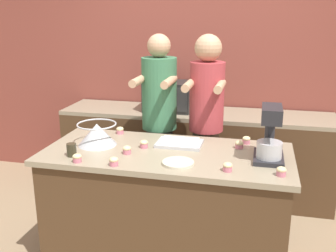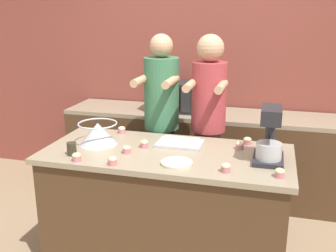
{
  "view_description": "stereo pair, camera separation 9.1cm",
  "coord_description": "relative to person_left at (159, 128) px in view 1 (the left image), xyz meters",
  "views": [
    {
      "loc": [
        0.62,
        -2.61,
        1.9
      ],
      "look_at": [
        0.0,
        0.04,
        1.11
      ],
      "focal_mm": 42.0,
      "sensor_mm": 36.0,
      "label": 1
    },
    {
      "loc": [
        0.71,
        -2.58,
        1.9
      ],
      "look_at": [
        0.0,
        0.04,
        1.11
      ],
      "focal_mm": 42.0,
      "sensor_mm": 36.0,
      "label": 2
    }
  ],
  "objects": [
    {
      "name": "small_plate",
      "position": [
        0.34,
        -0.81,
        0.02
      ],
      "size": [
        0.21,
        0.21,
        0.02
      ],
      "color": "beige",
      "rests_on": "island_counter"
    },
    {
      "name": "cupcake_7",
      "position": [
        -0.07,
        -0.94,
        0.04
      ],
      "size": [
        0.06,
        0.06,
        0.06
      ],
      "color": "#D17084",
      "rests_on": "island_counter"
    },
    {
      "name": "cupcake_4",
      "position": [
        -0.06,
        -0.7,
        0.04
      ],
      "size": [
        0.06,
        0.06,
        0.06
      ],
      "color": "#D17084",
      "rests_on": "island_counter"
    },
    {
      "name": "island_counter",
      "position": [
        0.21,
        -0.59,
        -0.46
      ],
      "size": [
        1.79,
        0.82,
        0.93
      ],
      "color": "#4C331E",
      "rests_on": "ground_plane"
    },
    {
      "name": "person_right",
      "position": [
        0.41,
        -0.0,
        0.01
      ],
      "size": [
        0.31,
        0.48,
        1.73
      ],
      "color": "brown",
      "rests_on": "ground_plane"
    },
    {
      "name": "cupcake_6",
      "position": [
        0.02,
        -0.55,
        0.04
      ],
      "size": [
        0.06,
        0.06,
        0.06
      ],
      "color": "#D17084",
      "rests_on": "island_counter"
    },
    {
      "name": "back_wall",
      "position": [
        0.21,
        1.06,
        0.43
      ],
      "size": [
        10.0,
        0.06,
        2.7
      ],
      "color": "brown",
      "rests_on": "ground_plane"
    },
    {
      "name": "cupcake_5",
      "position": [
        1.0,
        -0.86,
        0.04
      ],
      "size": [
        0.06,
        0.06,
        0.06
      ],
      "color": "#D17084",
      "rests_on": "island_counter"
    },
    {
      "name": "stand_mixer",
      "position": [
        0.92,
        -0.6,
        0.17
      ],
      "size": [
        0.2,
        0.3,
        0.38
      ],
      "color": "#232328",
      "rests_on": "island_counter"
    },
    {
      "name": "baking_tray",
      "position": [
        0.27,
        -0.43,
        0.02
      ],
      "size": [
        0.34,
        0.23,
        0.04
      ],
      "color": "#BCBCC1",
      "rests_on": "island_counter"
    },
    {
      "name": "cupcake_3",
      "position": [
        0.72,
        -0.4,
        0.04
      ],
      "size": [
        0.06,
        0.06,
        0.06
      ],
      "color": "#D17084",
      "rests_on": "island_counter"
    },
    {
      "name": "cupcake_8",
      "position": [
        0.67,
        -0.86,
        0.04
      ],
      "size": [
        0.06,
        0.06,
        0.06
      ],
      "color": "#D17084",
      "rests_on": "island_counter"
    },
    {
      "name": "cupcake_0",
      "position": [
        -0.27,
        -0.26,
        0.04
      ],
      "size": [
        0.06,
        0.06,
        0.06
      ],
      "color": "#D17084",
      "rests_on": "island_counter"
    },
    {
      "name": "mixing_bowl",
      "position": [
        -0.34,
        -0.57,
        0.09
      ],
      "size": [
        0.3,
        0.3,
        0.17
      ],
      "color": "#BCBCC1",
      "rests_on": "island_counter"
    },
    {
      "name": "cupcake_1",
      "position": [
        -0.33,
        -0.93,
        0.04
      ],
      "size": [
        0.06,
        0.06,
        0.06
      ],
      "color": "#D17084",
      "rests_on": "island_counter"
    },
    {
      "name": "back_counter",
      "position": [
        0.21,
        0.71,
        -0.47
      ],
      "size": [
        2.8,
        0.6,
        0.91
      ],
      "color": "#4C331E",
      "rests_on": "ground_plane"
    },
    {
      "name": "cupcake_2",
      "position": [
        0.76,
        -0.28,
        0.04
      ],
      "size": [
        0.06,
        0.06,
        0.06
      ],
      "color": "#D17084",
      "rests_on": "island_counter"
    },
    {
      "name": "drinking_glass",
      "position": [
        -0.42,
        -0.84,
        0.05
      ],
      "size": [
        0.07,
        0.07,
        0.09
      ],
      "color": "#332D1E",
      "rests_on": "island_counter"
    },
    {
      "name": "person_left",
      "position": [
        0.0,
        0.0,
        0.0
      ],
      "size": [
        0.32,
        0.49,
        1.73
      ],
      "color": "#232328",
      "rests_on": "ground_plane"
    },
    {
      "name": "microwave_oven",
      "position": [
        -0.08,
        0.71,
        0.13
      ],
      "size": [
        0.49,
        0.34,
        0.3
      ],
      "color": "black",
      "rests_on": "back_counter"
    }
  ]
}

